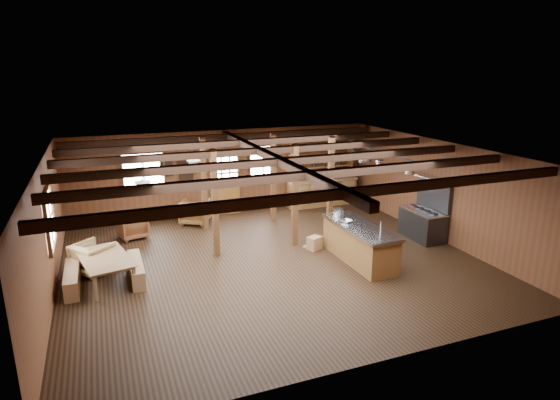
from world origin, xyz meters
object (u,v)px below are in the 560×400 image
object	(u,v)px
commercial_range	(424,218)
armchair_c	(93,258)
armchair_b	(195,212)
armchair_a	(133,226)
dining_table	(108,270)
kitchen_island	(359,243)

from	to	relation	value
commercial_range	armchair_c	world-z (taller)	commercial_range
armchair_b	armchair_a	bearing A→B (deg)	48.98
dining_table	armchair_c	bearing A→B (deg)	11.54
dining_table	armchair_b	xyz separation A→B (m)	(2.71, 3.47, 0.07)
dining_table	commercial_range	bearing A→B (deg)	-103.45
commercial_range	armchair_b	xyz separation A→B (m)	(-5.84, 3.69, -0.21)
dining_table	armchair_c	size ratio (longest dim) A/B	2.18
armchair_a	armchair_c	distance (m)	2.39
dining_table	armchair_b	bearing A→B (deg)	-49.95
commercial_range	armchair_b	bearing A→B (deg)	147.74
kitchen_island	commercial_range	xyz separation A→B (m)	(2.58, 0.77, 0.11)
commercial_range	armchair_b	distance (m)	6.91
armchair_b	armchair_c	xyz separation A→B (m)	(-3.01, -2.78, -0.01)
armchair_a	commercial_range	bearing A→B (deg)	145.70
commercial_range	armchair_a	bearing A→B (deg)	158.62
armchair_a	armchair_b	bearing A→B (deg)	-174.52
kitchen_island	armchair_b	world-z (taller)	kitchen_island
kitchen_island	armchair_c	bearing A→B (deg)	164.23
kitchen_island	commercial_range	world-z (taller)	commercial_range
kitchen_island	commercial_range	bearing A→B (deg)	15.87
kitchen_island	dining_table	xyz separation A→B (m)	(-5.98, 0.99, -0.17)
armchair_a	armchair_c	world-z (taller)	armchair_c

